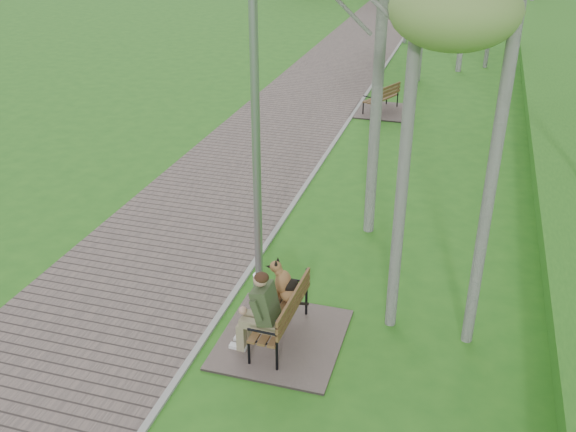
# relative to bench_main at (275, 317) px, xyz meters

# --- Properties ---
(ground) EXTENTS (120.00, 120.00, 0.00)m
(ground) POSITION_rel_bench_main_xyz_m (-1.04, 1.24, -0.44)
(ground) COLOR #2C6E1E
(ground) RESTS_ON ground
(walkway) EXTENTS (3.50, 67.00, 0.04)m
(walkway) POSITION_rel_bench_main_xyz_m (-2.79, 22.74, -0.42)
(walkway) COLOR #62544F
(walkway) RESTS_ON ground
(kerb) EXTENTS (0.10, 67.00, 0.05)m
(kerb) POSITION_rel_bench_main_xyz_m (-1.04, 22.74, -0.42)
(kerb) COLOR #999993
(kerb) RESTS_ON ground
(bench_main) EXTENTS (1.82, 2.02, 1.59)m
(bench_main) POSITION_rel_bench_main_xyz_m (0.00, 0.00, 0.00)
(bench_main) COLOR #62544F
(bench_main) RESTS_ON ground
(bench_second) EXTENTS (1.69, 1.88, 1.04)m
(bench_second) POSITION_rel_bench_main_xyz_m (-0.30, 11.76, -0.25)
(bench_second) COLOR #62544F
(bench_second) RESTS_ON ground
(bench_third) EXTENTS (1.99, 2.21, 1.22)m
(bench_third) POSITION_rel_bench_main_xyz_m (0.01, 27.64, -0.22)
(bench_third) COLOR #62544F
(bench_third) RESTS_ON ground
(lamp_post_near) EXTENTS (0.22, 0.22, 5.66)m
(lamp_post_near) POSITION_rel_bench_main_xyz_m (-0.66, 1.21, 2.20)
(lamp_post_near) COLOR #929499
(lamp_post_near) RESTS_ON ground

